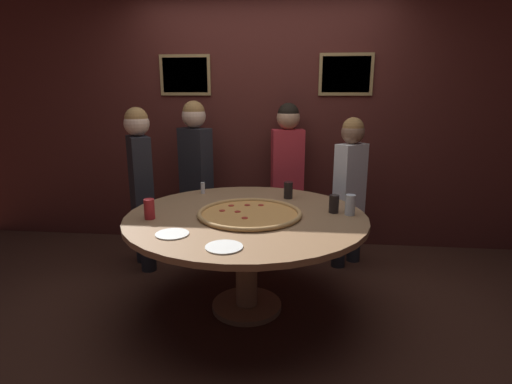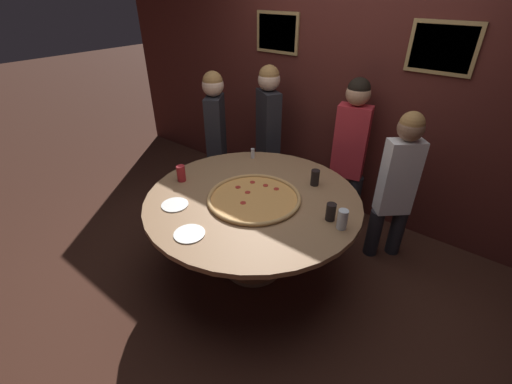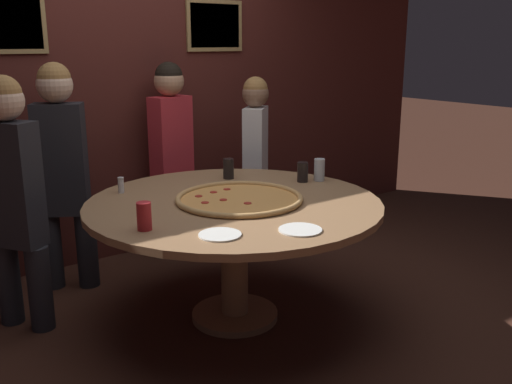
# 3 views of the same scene
# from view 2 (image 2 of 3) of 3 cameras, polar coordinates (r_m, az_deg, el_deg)

# --- Properties ---
(ground_plane) EXTENTS (24.00, 24.00, 0.00)m
(ground_plane) POSITION_cam_2_polar(r_m,az_deg,el_deg) (3.17, -0.46, -12.23)
(ground_plane) COLOR #422319
(back_wall) EXTENTS (6.40, 0.08, 2.60)m
(back_wall) POSITION_cam_2_polar(r_m,az_deg,el_deg) (3.65, 14.46, 16.50)
(back_wall) COLOR #4C1E19
(back_wall) RESTS_ON ground_plane
(dining_table) EXTENTS (1.71, 1.71, 0.74)m
(dining_table) POSITION_cam_2_polar(r_m,az_deg,el_deg) (2.78, -0.51, -2.91)
(dining_table) COLOR #936B47
(dining_table) RESTS_ON ground_plane
(giant_pizza) EXTENTS (0.74, 0.74, 0.03)m
(giant_pizza) POSITION_cam_2_polar(r_m,az_deg,el_deg) (2.68, -0.32, -0.95)
(giant_pizza) COLOR #E0994C
(giant_pizza) RESTS_ON dining_table
(drink_cup_far_right) EXTENTS (0.07, 0.07, 0.14)m
(drink_cup_far_right) POSITION_cam_2_polar(r_m,az_deg,el_deg) (2.89, 9.81, 2.38)
(drink_cup_far_right) COLOR black
(drink_cup_far_right) RESTS_ON dining_table
(drink_cup_centre_back) EXTENTS (0.07, 0.07, 0.15)m
(drink_cup_centre_back) POSITION_cam_2_polar(r_m,az_deg,el_deg) (2.41, 14.20, -4.43)
(drink_cup_centre_back) COLOR silver
(drink_cup_centre_back) RESTS_ON dining_table
(drink_cup_near_right) EXTENTS (0.07, 0.07, 0.14)m
(drink_cup_near_right) POSITION_cam_2_polar(r_m,az_deg,el_deg) (2.97, -12.38, 3.05)
(drink_cup_near_right) COLOR #B22328
(drink_cup_near_right) RESTS_ON dining_table
(drink_cup_far_left) EXTENTS (0.07, 0.07, 0.13)m
(drink_cup_far_left) POSITION_cam_2_polar(r_m,az_deg,el_deg) (2.48, 12.36, -3.25)
(drink_cup_far_left) COLOR black
(drink_cup_far_left) RESTS_ON dining_table
(white_plate_beside_cup) EXTENTS (0.21, 0.21, 0.01)m
(white_plate_beside_cup) POSITION_cam_2_polar(r_m,az_deg,el_deg) (2.68, -13.37, -2.07)
(white_plate_beside_cup) COLOR white
(white_plate_beside_cup) RESTS_ON dining_table
(white_plate_near_front) EXTENTS (0.21, 0.21, 0.01)m
(white_plate_near_front) POSITION_cam_2_polar(r_m,az_deg,el_deg) (2.37, -11.04, -6.84)
(white_plate_near_front) COLOR white
(white_plate_near_front) RESTS_ON dining_table
(condiment_shaker) EXTENTS (0.04, 0.04, 0.10)m
(condiment_shaker) POSITION_cam_2_polar(r_m,az_deg,el_deg) (3.31, -0.55, 6.47)
(condiment_shaker) COLOR silver
(condiment_shaker) RESTS_ON dining_table
(diner_far_right) EXTENTS (0.39, 0.22, 1.49)m
(diner_far_right) POSITION_cam_2_polar(r_m,az_deg,el_deg) (3.48, 15.44, 7.56)
(diner_far_right) COLOR #232328
(diner_far_right) RESTS_ON ground_plane
(diner_side_right) EXTENTS (0.31, 0.38, 1.46)m
(diner_side_right) POSITION_cam_2_polar(r_m,az_deg,el_deg) (3.74, -6.70, 9.88)
(diner_side_right) COLOR #232328
(diner_side_right) RESTS_ON ground_plane
(diner_side_left) EXTENTS (0.39, 0.31, 1.51)m
(diner_side_left) POSITION_cam_2_polar(r_m,az_deg,el_deg) (3.76, 2.03, 10.65)
(diner_side_left) COLOR #232328
(diner_side_left) RESTS_ON ground_plane
(diner_far_left) EXTENTS (0.34, 0.32, 1.37)m
(diner_far_left) POSITION_cam_2_polar(r_m,az_deg,el_deg) (3.10, 22.58, 1.76)
(diner_far_left) COLOR #232328
(diner_far_left) RESTS_ON ground_plane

